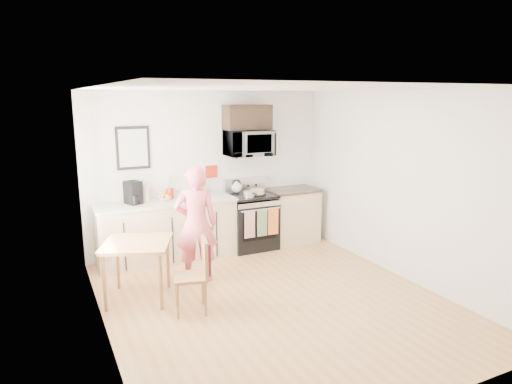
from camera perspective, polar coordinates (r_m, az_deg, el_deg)
name	(u,v)px	position (r m, az deg, el deg)	size (l,w,h in m)	color
floor	(273,300)	(5.90, 2.16, -13.34)	(4.60, 4.60, 0.00)	#AD7743
back_wall	(208,172)	(7.54, -5.99, 2.56)	(4.00, 0.04, 2.60)	white
front_wall	(417,260)	(3.69, 19.51, -7.99)	(4.00, 0.04, 2.60)	white
left_wall	(100,218)	(4.88, -18.95, -3.13)	(0.04, 4.60, 2.60)	white
right_wall	(401,185)	(6.63, 17.69, 0.78)	(0.04, 4.60, 2.60)	white
ceiling	(275,88)	(5.34, 2.38, 12.82)	(4.00, 4.60, 0.04)	white
window	(92,181)	(5.61, -19.78, 1.31)	(0.06, 1.40, 1.50)	white
cabinet_left	(167,232)	(7.22, -11.03, -4.95)	(2.10, 0.60, 0.90)	beige
countertop_left	(166,203)	(7.10, -11.17, -1.31)	(2.14, 0.64, 0.04)	beige
cabinet_right	(292,216)	(8.05, 4.50, -3.01)	(0.84, 0.60, 0.90)	beige
countertop_right	(292,190)	(7.94, 4.56, 0.27)	(0.88, 0.64, 0.04)	black
range	(251,222)	(7.67, -0.58, -3.83)	(0.76, 0.70, 1.16)	black
microwave	(248,143)	(7.52, -0.95, 6.13)	(0.76, 0.51, 0.42)	silver
upper_cabinet	(247,117)	(7.53, -1.11, 9.34)	(0.76, 0.35, 0.40)	black
wall_art	(133,148)	(7.14, -15.13, 5.34)	(0.50, 0.04, 0.65)	black
wall_trivet	(211,171)	(7.54, -5.60, 2.57)	(0.20, 0.02, 0.20)	#A81E0E
person	(196,224)	(6.27, -7.51, -4.03)	(0.59, 0.39, 1.61)	#DB3C43
dining_table	(137,249)	(5.88, -14.68, -6.87)	(0.90, 0.90, 0.75)	brown
chair	(201,265)	(5.45, -6.92, -9.03)	(0.49, 0.45, 0.89)	brown
knife_block	(199,189)	(7.32, -7.17, 0.37)	(0.11, 0.16, 0.25)	brown
utensil_crock	(170,189)	(7.28, -10.75, 0.36)	(0.12, 0.12, 0.37)	#A81E0E
fruit_bowl	(164,198)	(7.17, -11.47, -0.70)	(0.24, 0.24, 0.10)	white
milk_carton	(145,193)	(7.13, -13.69, -0.09)	(0.10, 0.10, 0.27)	tan
coffee_maker	(133,193)	(7.01, -15.09, -0.16)	(0.27, 0.31, 0.34)	black
bread_bag	(189,199)	(6.96, -8.39, -0.82)	(0.32, 0.15, 0.12)	#DAAF72
cake	(257,192)	(7.49, 0.17, -0.01)	(0.28, 0.28, 0.09)	black
kettle	(237,187)	(7.65, -2.43, 0.62)	(0.18, 0.18, 0.23)	white
pot	(249,194)	(7.32, -0.90, -0.29)	(0.18, 0.31, 0.09)	silver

